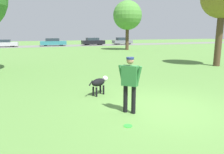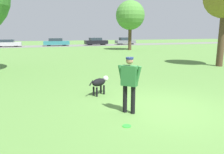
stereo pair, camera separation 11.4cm
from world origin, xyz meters
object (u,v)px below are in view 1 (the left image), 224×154
at_px(dog, 99,83).
at_px(parked_car_teal, 53,42).
at_px(tree_far_right, 127,16).
at_px(parked_car_grey, 122,41).
at_px(parked_car_black, 93,42).
at_px(frisbee, 128,126).
at_px(parked_car_silver, 4,43).
at_px(person, 130,80).

distance_m(dog, parked_car_teal, 32.51).
height_order(tree_far_right, parked_car_grey, tree_far_right).
xyz_separation_m(parked_car_teal, parked_car_black, (7.37, 0.10, 0.01)).
xyz_separation_m(dog, parked_car_teal, (1.56, 32.47, 0.18)).
distance_m(frisbee, parked_car_teal, 35.53).
relative_size(dog, tree_far_right, 0.14).
bearing_deg(parked_car_teal, parked_car_grey, 3.13).
bearing_deg(parked_car_teal, frisbee, -90.61).
bearing_deg(tree_far_right, parked_car_black, 95.14).
distance_m(dog, parked_car_black, 33.77).
distance_m(tree_far_right, parked_car_grey, 14.48).
distance_m(tree_far_right, parked_car_teal, 15.91).
relative_size(frisbee, parked_car_teal, 0.05).
height_order(frisbee, parked_car_silver, parked_car_silver).
bearing_deg(frisbee, parked_car_grey, 66.97).
relative_size(frisbee, tree_far_right, 0.03).
relative_size(tree_far_right, parked_car_black, 1.52).
height_order(parked_car_black, parked_car_grey, parked_car_grey).
height_order(parked_car_teal, parked_car_grey, parked_car_grey).
bearing_deg(tree_far_right, parked_car_silver, 142.04).
distance_m(tree_far_right, parked_car_silver, 21.15).
distance_m(frisbee, parked_car_grey, 38.80).
bearing_deg(frisbee, tree_far_right, 65.59).
bearing_deg(person, tree_far_right, 111.63).
bearing_deg(parked_car_grey, person, -112.25).
distance_m(parked_car_silver, parked_car_grey, 21.29).
relative_size(dog, frisbee, 4.19).
distance_m(person, dog, 2.22).
distance_m(frisbee, parked_car_silver, 35.95).
height_order(frisbee, tree_far_right, tree_far_right).
bearing_deg(tree_far_right, person, -114.30).
bearing_deg(parked_car_teal, person, -89.95).
height_order(tree_far_right, parked_car_teal, tree_far_right).
bearing_deg(dog, frisbee, -124.92).
xyz_separation_m(frisbee, parked_car_silver, (-6.11, 35.42, 0.60)).
xyz_separation_m(person, frisbee, (-0.44, -0.87, -0.99)).
bearing_deg(person, dog, 142.98).
bearing_deg(dog, parked_car_silver, 69.48).
bearing_deg(parked_car_silver, tree_far_right, -35.79).
bearing_deg(parked_car_teal, parked_car_black, 2.95).
relative_size(person, parked_car_silver, 0.39).
relative_size(parked_car_silver, parked_car_black, 1.00).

